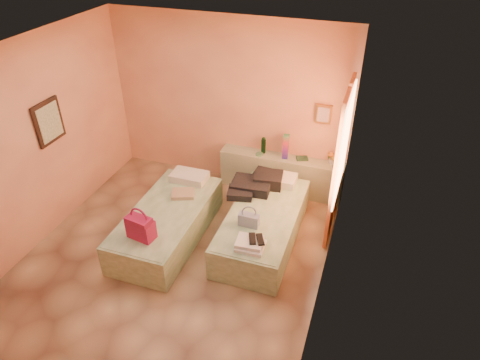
{
  "coord_description": "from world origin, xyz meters",
  "views": [
    {
      "loc": [
        2.28,
        -3.82,
        4.19
      ],
      "look_at": [
        0.68,
        0.85,
        0.92
      ],
      "focal_mm": 32.0,
      "sensor_mm": 36.0,
      "label": 1
    }
  ],
  "objects_px": {
    "bed_left": "(168,223)",
    "magenta_handbag": "(141,227)",
    "headboard_ledge": "(281,174)",
    "water_bottle": "(263,145)",
    "flower_vase": "(332,157)",
    "green_book": "(302,158)",
    "bed_right": "(263,226)",
    "blue_handbag": "(249,220)",
    "towel_stack": "(250,245)"
  },
  "relations": [
    {
      "from": "green_book",
      "to": "magenta_handbag",
      "type": "xyz_separation_m",
      "value": [
        -1.6,
        -2.37,
        0.0
      ]
    },
    {
      "from": "green_book",
      "to": "flower_vase",
      "type": "height_order",
      "value": "flower_vase"
    },
    {
      "from": "magenta_handbag",
      "to": "towel_stack",
      "type": "height_order",
      "value": "magenta_handbag"
    },
    {
      "from": "bed_right",
      "to": "green_book",
      "type": "xyz_separation_m",
      "value": [
        0.25,
        1.36,
        0.42
      ]
    },
    {
      "from": "flower_vase",
      "to": "magenta_handbag",
      "type": "xyz_separation_m",
      "value": [
        -2.07,
        -2.4,
        -0.1
      ]
    },
    {
      "from": "magenta_handbag",
      "to": "blue_handbag",
      "type": "bearing_deg",
      "value": 37.92
    },
    {
      "from": "headboard_ledge",
      "to": "bed_right",
      "type": "bearing_deg",
      "value": -86.78
    },
    {
      "from": "blue_handbag",
      "to": "headboard_ledge",
      "type": "bearing_deg",
      "value": 89.41
    },
    {
      "from": "headboard_ledge",
      "to": "bed_right",
      "type": "xyz_separation_m",
      "value": [
        0.07,
        -1.31,
        -0.08
      ]
    },
    {
      "from": "headboard_ledge",
      "to": "blue_handbag",
      "type": "distance_m",
      "value": 1.67
    },
    {
      "from": "bed_left",
      "to": "blue_handbag",
      "type": "distance_m",
      "value": 1.27
    },
    {
      "from": "bed_left",
      "to": "magenta_handbag",
      "type": "height_order",
      "value": "magenta_handbag"
    },
    {
      "from": "bed_right",
      "to": "bed_left",
      "type": "bearing_deg",
      "value": -163.89
    },
    {
      "from": "magenta_handbag",
      "to": "blue_handbag",
      "type": "xyz_separation_m",
      "value": [
        1.24,
        0.68,
        -0.08
      ]
    },
    {
      "from": "green_book",
      "to": "water_bottle",
      "type": "bearing_deg",
      "value": 159.45
    },
    {
      "from": "flower_vase",
      "to": "magenta_handbag",
      "type": "relative_size",
      "value": 0.64
    },
    {
      "from": "water_bottle",
      "to": "magenta_handbag",
      "type": "bearing_deg",
      "value": -111.66
    },
    {
      "from": "flower_vase",
      "to": "blue_handbag",
      "type": "xyz_separation_m",
      "value": [
        -0.83,
        -1.72,
        -0.17
      ]
    },
    {
      "from": "water_bottle",
      "to": "magenta_handbag",
      "type": "relative_size",
      "value": 0.77
    },
    {
      "from": "blue_handbag",
      "to": "towel_stack",
      "type": "height_order",
      "value": "blue_handbag"
    },
    {
      "from": "headboard_ledge",
      "to": "towel_stack",
      "type": "bearing_deg",
      "value": -86.6
    },
    {
      "from": "bed_right",
      "to": "towel_stack",
      "type": "distance_m",
      "value": 0.82
    },
    {
      "from": "bed_left",
      "to": "water_bottle",
      "type": "distance_m",
      "value": 2.04
    },
    {
      "from": "magenta_handbag",
      "to": "bed_left",
      "type": "bearing_deg",
      "value": 97.18
    },
    {
      "from": "green_book",
      "to": "bed_right",
      "type": "bearing_deg",
      "value": -121.04
    },
    {
      "from": "headboard_ledge",
      "to": "flower_vase",
      "type": "relative_size",
      "value": 9.03
    },
    {
      "from": "headboard_ledge",
      "to": "flower_vase",
      "type": "bearing_deg",
      "value": 4.93
    },
    {
      "from": "bed_left",
      "to": "blue_handbag",
      "type": "bearing_deg",
      "value": 2.05
    },
    {
      "from": "headboard_ledge",
      "to": "water_bottle",
      "type": "bearing_deg",
      "value": 172.19
    },
    {
      "from": "headboard_ledge",
      "to": "blue_handbag",
      "type": "xyz_separation_m",
      "value": [
        -0.03,
        -1.65,
        0.26
      ]
    },
    {
      "from": "towel_stack",
      "to": "blue_handbag",
      "type": "bearing_deg",
      "value": 110.44
    },
    {
      "from": "water_bottle",
      "to": "blue_handbag",
      "type": "relative_size",
      "value": 0.98
    },
    {
      "from": "water_bottle",
      "to": "towel_stack",
      "type": "bearing_deg",
      "value": -77.9
    },
    {
      "from": "headboard_ledge",
      "to": "magenta_handbag",
      "type": "bearing_deg",
      "value": -118.68
    },
    {
      "from": "bed_right",
      "to": "towel_stack",
      "type": "xyz_separation_m",
      "value": [
        0.05,
        -0.76,
        0.3
      ]
    },
    {
      "from": "water_bottle",
      "to": "flower_vase",
      "type": "relative_size",
      "value": 1.19
    },
    {
      "from": "bed_left",
      "to": "flower_vase",
      "type": "height_order",
      "value": "flower_vase"
    },
    {
      "from": "water_bottle",
      "to": "green_book",
      "type": "bearing_deg",
      "value": -0.09
    },
    {
      "from": "headboard_ledge",
      "to": "bed_right",
      "type": "distance_m",
      "value": 1.32
    },
    {
      "from": "bed_left",
      "to": "magenta_handbag",
      "type": "bearing_deg",
      "value": -92.29
    },
    {
      "from": "headboard_ledge",
      "to": "magenta_handbag",
      "type": "xyz_separation_m",
      "value": [
        -1.27,
        -2.33,
        0.34
      ]
    },
    {
      "from": "bed_left",
      "to": "bed_right",
      "type": "xyz_separation_m",
      "value": [
        1.33,
        0.39,
        0.0
      ]
    },
    {
      "from": "headboard_ledge",
      "to": "green_book",
      "type": "height_order",
      "value": "green_book"
    },
    {
      "from": "bed_left",
      "to": "blue_handbag",
      "type": "height_order",
      "value": "blue_handbag"
    },
    {
      "from": "flower_vase",
      "to": "headboard_ledge",
      "type": "bearing_deg",
      "value": -175.07
    },
    {
      "from": "flower_vase",
      "to": "water_bottle",
      "type": "bearing_deg",
      "value": -178.81
    },
    {
      "from": "water_bottle",
      "to": "blue_handbag",
      "type": "distance_m",
      "value": 1.73
    },
    {
      "from": "green_book",
      "to": "blue_handbag",
      "type": "xyz_separation_m",
      "value": [
        -0.36,
        -1.7,
        -0.08
      ]
    },
    {
      "from": "headboard_ledge",
      "to": "green_book",
      "type": "bearing_deg",
      "value": 7.72
    },
    {
      "from": "green_book",
      "to": "flower_vase",
      "type": "distance_m",
      "value": 0.48
    }
  ]
}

